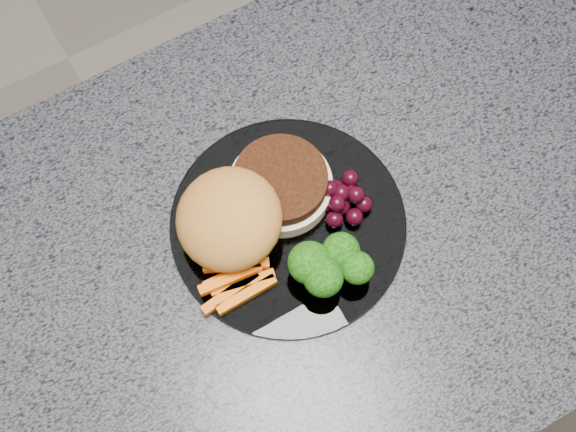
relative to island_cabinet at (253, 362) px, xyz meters
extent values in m
plane|color=#A39B89|center=(0.00, 0.00, -0.43)|extent=(4.00, 4.00, 0.00)
cube|color=brown|center=(0.00, 0.00, 0.00)|extent=(1.20, 0.60, 0.86)
cube|color=#4A4B54|center=(0.00, 0.00, 0.45)|extent=(1.20, 0.60, 0.04)
cylinder|color=white|center=(0.08, 0.02, 0.47)|extent=(0.26, 0.26, 0.01)
cylinder|color=#F9E9AF|center=(0.09, 0.06, 0.49)|extent=(0.14, 0.14, 0.02)
cylinder|color=#3B1A0B|center=(0.09, 0.06, 0.51)|extent=(0.13, 0.13, 0.02)
ellipsoid|color=#B36F2C|center=(0.02, 0.04, 0.51)|extent=(0.14, 0.14, 0.06)
cube|color=#F26304|center=(0.00, 0.00, 0.48)|extent=(0.07, 0.01, 0.01)
cube|color=#F26304|center=(0.00, -0.02, 0.48)|extent=(0.07, 0.03, 0.01)
cube|color=#F26304|center=(-0.02, -0.02, 0.48)|extent=(0.07, 0.02, 0.01)
cube|color=#F26304|center=(0.00, 0.00, 0.49)|extent=(0.07, 0.04, 0.01)
cube|color=#F26304|center=(-0.01, -0.01, 0.49)|extent=(0.07, 0.02, 0.01)
cube|color=#F26304|center=(0.00, -0.03, 0.48)|extent=(0.07, 0.01, 0.01)
cylinder|color=olive|center=(0.07, -0.04, 0.49)|extent=(0.02, 0.02, 0.02)
ellipsoid|color=#103807|center=(0.07, -0.04, 0.51)|extent=(0.05, 0.05, 0.04)
cylinder|color=olive|center=(0.10, -0.05, 0.49)|extent=(0.01, 0.01, 0.02)
ellipsoid|color=#103807|center=(0.10, -0.05, 0.51)|extent=(0.04, 0.04, 0.04)
cylinder|color=olive|center=(0.07, -0.06, 0.49)|extent=(0.01, 0.01, 0.02)
ellipsoid|color=#103807|center=(0.07, -0.06, 0.51)|extent=(0.04, 0.04, 0.04)
cylinder|color=olive|center=(0.11, -0.07, 0.49)|extent=(0.01, 0.01, 0.02)
ellipsoid|color=#103807|center=(0.11, -0.07, 0.51)|extent=(0.04, 0.04, 0.03)
sphere|color=black|center=(0.13, 0.00, 0.49)|extent=(0.02, 0.02, 0.02)
sphere|color=black|center=(0.15, 0.01, 0.49)|extent=(0.02, 0.02, 0.02)
sphere|color=black|center=(0.14, 0.02, 0.49)|extent=(0.02, 0.02, 0.02)
sphere|color=black|center=(0.12, 0.01, 0.49)|extent=(0.02, 0.02, 0.02)
sphere|color=black|center=(0.12, -0.01, 0.49)|extent=(0.02, 0.02, 0.02)
sphere|color=black|center=(0.14, -0.02, 0.49)|extent=(0.02, 0.02, 0.02)
sphere|color=black|center=(0.16, -0.01, 0.49)|extent=(0.02, 0.02, 0.02)
sphere|color=black|center=(0.16, 0.03, 0.49)|extent=(0.02, 0.02, 0.02)
sphere|color=black|center=(0.11, 0.02, 0.49)|extent=(0.02, 0.02, 0.02)
sphere|color=black|center=(0.14, 0.01, 0.50)|extent=(0.02, 0.02, 0.02)
sphere|color=black|center=(0.13, 0.00, 0.50)|extent=(0.02, 0.02, 0.02)
sphere|color=black|center=(0.15, 0.00, 0.50)|extent=(0.02, 0.02, 0.02)
sphere|color=black|center=(0.13, 0.02, 0.50)|extent=(0.02, 0.02, 0.02)
camera|label=1|loc=(-0.09, -0.26, 1.29)|focal=50.00mm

